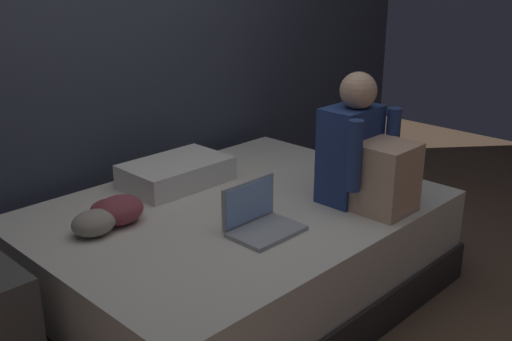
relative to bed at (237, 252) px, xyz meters
name	(u,v)px	position (x,y,z in m)	size (l,w,h in m)	color
ground_plane	(251,335)	(-0.20, -0.30, -0.25)	(8.00, 8.00, 0.00)	brown
wall_back	(89,23)	(-0.20, 0.90, 1.10)	(5.60, 0.10, 2.70)	#383D4C
bed	(237,252)	(0.00, 0.00, 0.00)	(2.00, 1.50, 0.51)	#332D2B
person_sitting	(365,156)	(0.45, -0.43, 0.51)	(0.39, 0.44, 0.66)	navy
laptop	(259,219)	(-0.13, -0.28, 0.32)	(0.32, 0.23, 0.22)	#9EA0A5
pillow	(176,172)	(-0.02, 0.45, 0.33)	(0.56, 0.36, 0.13)	silver
clothes_pile	(109,214)	(-0.57, 0.24, 0.32)	(0.37, 0.27, 0.13)	#8E3D47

